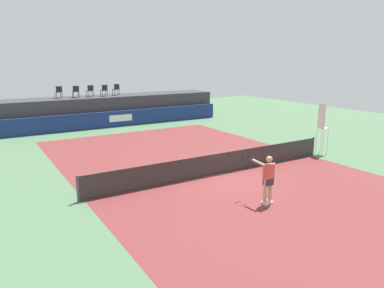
% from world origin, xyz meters
% --- Properties ---
extents(ground_plane, '(48.00, 48.00, 0.00)m').
position_xyz_m(ground_plane, '(0.00, 3.00, 0.00)').
color(ground_plane, '#4C704C').
extents(court_inner, '(12.00, 22.00, 0.00)m').
position_xyz_m(court_inner, '(0.00, 0.00, 0.00)').
color(court_inner, maroon).
rests_on(court_inner, ground).
extents(sponsor_wall, '(18.00, 0.22, 1.20)m').
position_xyz_m(sponsor_wall, '(0.00, 13.50, 0.60)').
color(sponsor_wall, navy).
rests_on(sponsor_wall, ground).
extents(spectator_platform, '(18.00, 2.80, 2.20)m').
position_xyz_m(spectator_platform, '(0.00, 15.30, 1.10)').
color(spectator_platform, '#38383D').
rests_on(spectator_platform, ground).
extents(spectator_chair_far_left, '(0.48, 0.48, 0.89)m').
position_xyz_m(spectator_chair_far_left, '(-3.50, 15.35, 2.69)').
color(spectator_chair_far_left, '#1E232D').
rests_on(spectator_chair_far_left, spectator_platform).
extents(spectator_chair_left, '(0.48, 0.48, 0.89)m').
position_xyz_m(spectator_chair_left, '(-2.32, 15.12, 2.69)').
color(spectator_chair_left, '#1E232D').
rests_on(spectator_chair_left, spectator_platform).
extents(spectator_chair_center, '(0.45, 0.45, 0.89)m').
position_xyz_m(spectator_chair_center, '(-1.21, 15.24, 2.69)').
color(spectator_chair_center, '#1E232D').
rests_on(spectator_chair_center, spectator_platform).
extents(spectator_chair_right, '(0.47, 0.47, 0.89)m').
position_xyz_m(spectator_chair_right, '(-0.17, 15.03, 2.69)').
color(spectator_chair_right, '#1E232D').
rests_on(spectator_chair_right, spectator_platform).
extents(spectator_chair_far_right, '(0.47, 0.47, 0.89)m').
position_xyz_m(spectator_chair_far_right, '(0.94, 15.43, 2.69)').
color(spectator_chair_far_right, '#1E232D').
rests_on(spectator_chair_far_right, spectator_platform).
extents(umpire_chair, '(0.47, 0.47, 2.76)m').
position_xyz_m(umpire_chair, '(6.78, -0.01, 1.59)').
color(umpire_chair, white).
rests_on(umpire_chair, ground).
extents(tennis_net, '(12.40, 0.02, 0.95)m').
position_xyz_m(tennis_net, '(0.00, 0.00, 0.47)').
color(tennis_net, '#2D2D2D').
rests_on(tennis_net, ground).
extents(net_post_near, '(0.10, 0.10, 1.00)m').
position_xyz_m(net_post_near, '(-6.20, 0.00, 0.50)').
color(net_post_near, '#4C4C51').
rests_on(net_post_near, ground).
extents(net_post_far, '(0.10, 0.10, 1.00)m').
position_xyz_m(net_post_far, '(6.20, 0.00, 0.50)').
color(net_post_far, '#4C4C51').
rests_on(net_post_far, ground).
extents(tennis_player, '(0.69, 1.12, 1.77)m').
position_xyz_m(tennis_player, '(-0.52, -3.69, 0.96)').
color(tennis_player, white).
rests_on(tennis_player, court_inner).
extents(tennis_ball, '(0.07, 0.07, 0.07)m').
position_xyz_m(tennis_ball, '(-0.36, 1.71, 0.04)').
color(tennis_ball, '#D8EA33').
rests_on(tennis_ball, court_inner).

